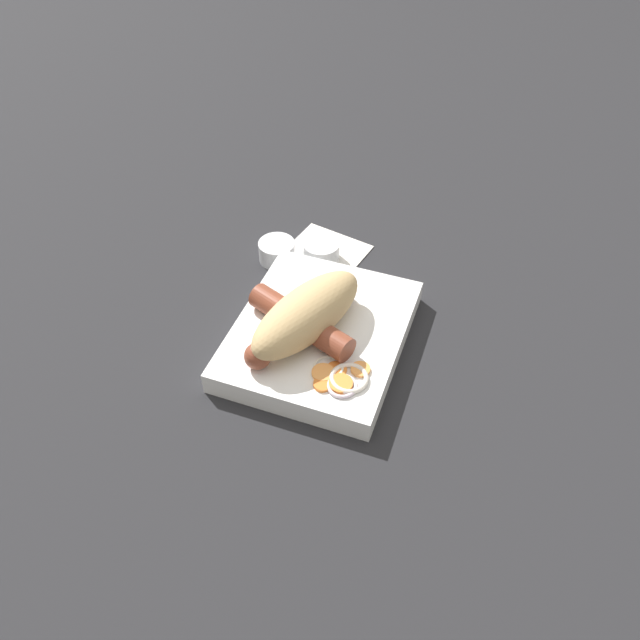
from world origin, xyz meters
name	(u,v)px	position (x,y,z in m)	size (l,w,h in m)	color
ground_plane	(320,343)	(0.00, 0.00, 0.00)	(3.00, 3.00, 0.00)	#232326
food_tray	(320,335)	(0.00, 0.00, 0.01)	(0.23, 0.19, 0.03)	white
bread_roll	(307,314)	(-0.01, 0.01, 0.06)	(0.18, 0.12, 0.06)	tan
sausage	(301,322)	(-0.01, 0.02, 0.04)	(0.16, 0.14, 0.03)	brown
pickled_veggies	(341,377)	(-0.07, -0.05, 0.03)	(0.06, 0.07, 0.01)	orange
napkin	(323,254)	(0.16, 0.05, 0.00)	(0.12, 0.12, 0.00)	white
condiment_cup_near	(321,252)	(0.15, 0.05, 0.01)	(0.05, 0.05, 0.03)	silver
condiment_cup_far	(277,252)	(0.13, 0.11, 0.01)	(0.05, 0.05, 0.03)	silver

